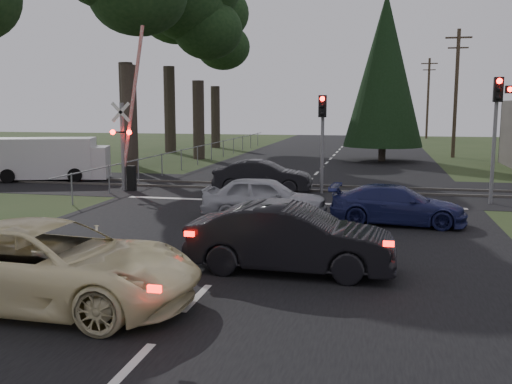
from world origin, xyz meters
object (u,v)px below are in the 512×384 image
(cream_coupe, at_px, (49,265))
(blue_sedan, at_px, (397,205))
(traffic_signal_center, at_px, (322,127))
(silver_car, at_px, (265,198))
(utility_pole_mid, at_px, (456,91))
(dark_hatchback, at_px, (291,239))
(dark_car_far, at_px, (263,177))
(crossing_signal, at_px, (128,144))
(utility_pole_far, at_px, (428,97))
(white_van, at_px, (54,159))
(traffic_signal_right, at_px, (498,115))

(cream_coupe, height_order, blue_sedan, cream_coupe)
(traffic_signal_center, relative_size, silver_car, 1.01)
(traffic_signal_center, relative_size, utility_pole_mid, 0.46)
(utility_pole_mid, distance_m, cream_coupe, 35.90)
(dark_hatchback, xyz_separation_m, dark_car_far, (-2.98, 11.37, -0.07))
(dark_hatchback, distance_m, blue_sedan, 6.32)
(traffic_signal_center, height_order, cream_coupe, traffic_signal_center)
(dark_hatchback, bearing_deg, dark_car_far, 16.16)
(crossing_signal, bearing_deg, blue_sedan, -23.17)
(utility_pole_far, relative_size, dark_car_far, 2.17)
(utility_pole_mid, relative_size, blue_sedan, 2.16)
(cream_coupe, bearing_deg, traffic_signal_center, -13.05)
(traffic_signal_center, xyz_separation_m, white_van, (-13.43, 1.71, -1.74))
(traffic_signal_right, relative_size, silver_car, 1.16)
(traffic_signal_center, xyz_separation_m, cream_coupe, (-3.50, -14.62, -2.03))
(utility_pole_far, relative_size, dark_hatchback, 1.97)
(dark_car_far, xyz_separation_m, white_van, (-10.96, 1.87, 0.38))
(traffic_signal_center, bearing_deg, cream_coupe, -103.46)
(blue_sedan, height_order, white_van, white_van)
(traffic_signal_right, bearing_deg, crossing_signal, 178.79)
(utility_pole_mid, distance_m, silver_car, 26.85)
(utility_pole_far, distance_m, blue_sedan, 50.39)
(blue_sedan, xyz_separation_m, white_van, (-16.37, 7.41, 0.46))
(traffic_signal_center, xyz_separation_m, utility_pole_far, (7.50, 44.32, 1.92))
(utility_pole_mid, height_order, dark_car_far, utility_pole_mid)
(dark_hatchback, xyz_separation_m, white_van, (-13.93, 13.23, 0.31))
(white_van, bearing_deg, traffic_signal_right, -27.23)
(traffic_signal_center, xyz_separation_m, silver_car, (-1.26, -5.74, -2.11))
(utility_pole_mid, distance_m, blue_sedan, 25.76)
(utility_pole_mid, xyz_separation_m, utility_pole_far, (0.00, 25.00, 0.00))
(crossing_signal, distance_m, utility_pole_mid, 25.78)
(traffic_signal_center, relative_size, utility_pole_far, 0.46)
(utility_pole_mid, bearing_deg, traffic_signal_center, -111.21)
(dark_hatchback, bearing_deg, blue_sedan, -21.20)
(crossing_signal, relative_size, utility_pole_mid, 0.77)
(dark_hatchback, bearing_deg, cream_coupe, 129.32)
(utility_pole_far, relative_size, blue_sedan, 2.16)
(utility_pole_far, height_order, dark_car_far, utility_pole_far)
(traffic_signal_right, relative_size, blue_sedan, 1.13)
(utility_pole_far, bearing_deg, traffic_signal_center, -99.60)
(utility_pole_mid, bearing_deg, cream_coupe, -107.95)
(traffic_signal_center, relative_size, blue_sedan, 0.98)
(utility_pole_far, bearing_deg, white_van, -116.16)
(utility_pole_far, bearing_deg, blue_sedan, -95.21)
(traffic_signal_right, height_order, utility_pole_mid, utility_pole_mid)
(dark_car_far, bearing_deg, blue_sedan, -138.84)
(crossing_signal, bearing_deg, silver_car, -34.66)
(traffic_signal_right, height_order, dark_car_far, traffic_signal_right)
(utility_pole_mid, bearing_deg, utility_pole_far, 90.00)
(dark_hatchback, distance_m, dark_car_far, 11.75)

